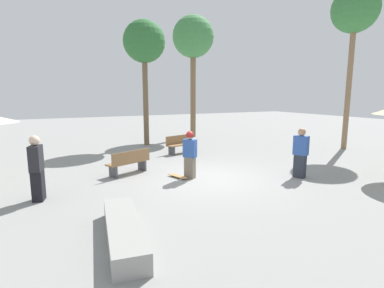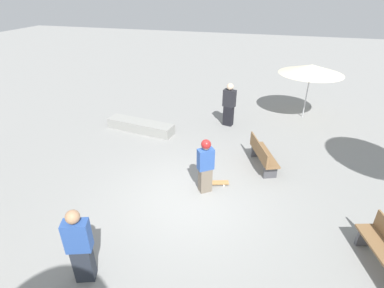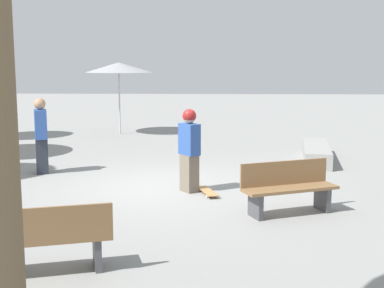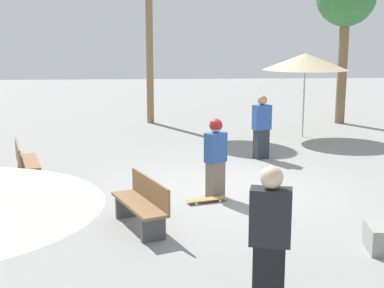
# 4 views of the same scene
# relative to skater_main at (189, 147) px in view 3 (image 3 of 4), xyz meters

# --- Properties ---
(ground_plane) EXTENTS (60.00, 60.00, 0.00)m
(ground_plane) POSITION_rel_skater_main_xyz_m (-0.29, -0.46, -0.86)
(ground_plane) COLOR gray
(skater_main) EXTENTS (0.48, 0.44, 1.59)m
(skater_main) POSITION_rel_skater_main_xyz_m (0.00, 0.00, 0.00)
(skater_main) COLOR #726656
(skater_main) RESTS_ON ground_plane
(skateboard) EXTENTS (0.82, 0.43, 0.07)m
(skateboard) POSITION_rel_skater_main_xyz_m (0.21, 0.35, -0.80)
(skateboard) COLOR #B7844C
(skateboard) RESTS_ON ground_plane
(concrete_ledge) EXTENTS (2.76, 1.00, 0.39)m
(concrete_ledge) POSITION_rel_skater_main_xyz_m (-3.32, 3.06, -0.66)
(concrete_ledge) COLOR gray
(concrete_ledge) RESTS_ON ground_plane
(bench_near) EXTENTS (0.88, 1.66, 0.85)m
(bench_near) POSITION_rel_skater_main_xyz_m (4.09, -1.55, -0.43)
(bench_near) COLOR #47474C
(bench_near) RESTS_ON ground_plane
(bench_far) EXTENTS (1.02, 1.65, 0.85)m
(bench_far) POSITION_rel_skater_main_xyz_m (1.42, 1.68, -0.43)
(bench_far) COLOR #47474C
(bench_far) RESTS_ON ground_plane
(shade_umbrella_grey) EXTENTS (2.25, 2.25, 2.42)m
(shade_umbrella_grey) POSITION_rel_skater_main_xyz_m (-8.11, -2.71, 1.40)
(shade_umbrella_grey) COLOR #B7B7BC
(shade_umbrella_grey) RESTS_ON ground_plane
(bystander_far) EXTENTS (0.52, 0.39, 1.68)m
(bystander_far) POSITION_rel_skater_main_xyz_m (-1.58, -3.35, -0.02)
(bystander_far) COLOR #282D38
(bystander_far) RESTS_ON ground_plane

